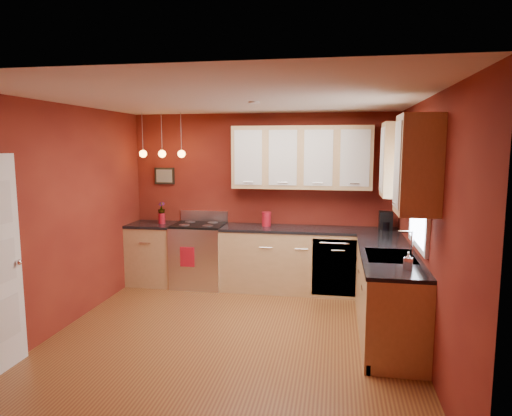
% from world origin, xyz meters
% --- Properties ---
extents(floor, '(4.20, 4.20, 0.00)m').
position_xyz_m(floor, '(0.00, 0.00, 0.00)').
color(floor, brown).
rests_on(floor, ground).
extents(ceiling, '(4.00, 4.20, 0.02)m').
position_xyz_m(ceiling, '(0.00, 0.00, 2.60)').
color(ceiling, beige).
rests_on(ceiling, wall_back).
extents(wall_back, '(4.00, 0.02, 2.60)m').
position_xyz_m(wall_back, '(0.00, 2.10, 1.30)').
color(wall_back, maroon).
rests_on(wall_back, floor).
extents(wall_front, '(4.00, 0.02, 2.60)m').
position_xyz_m(wall_front, '(0.00, -2.10, 1.30)').
color(wall_front, maroon).
rests_on(wall_front, floor).
extents(wall_left, '(0.02, 4.20, 2.60)m').
position_xyz_m(wall_left, '(-2.00, 0.00, 1.30)').
color(wall_left, maroon).
rests_on(wall_left, floor).
extents(wall_right, '(0.02, 4.20, 2.60)m').
position_xyz_m(wall_right, '(2.00, 0.00, 1.30)').
color(wall_right, maroon).
rests_on(wall_right, floor).
extents(base_cabinets_back_left, '(0.70, 0.60, 0.90)m').
position_xyz_m(base_cabinets_back_left, '(-1.65, 1.80, 0.45)').
color(base_cabinets_back_left, tan).
rests_on(base_cabinets_back_left, floor).
extents(base_cabinets_back_right, '(2.54, 0.60, 0.90)m').
position_xyz_m(base_cabinets_back_right, '(0.73, 1.80, 0.45)').
color(base_cabinets_back_right, tan).
rests_on(base_cabinets_back_right, floor).
extents(base_cabinets_right, '(0.60, 2.10, 0.90)m').
position_xyz_m(base_cabinets_right, '(1.70, 0.45, 0.45)').
color(base_cabinets_right, tan).
rests_on(base_cabinets_right, floor).
extents(counter_back_left, '(0.70, 0.62, 0.04)m').
position_xyz_m(counter_back_left, '(-1.65, 1.80, 0.92)').
color(counter_back_left, black).
rests_on(counter_back_left, base_cabinets_back_left).
extents(counter_back_right, '(2.54, 0.62, 0.04)m').
position_xyz_m(counter_back_right, '(0.73, 1.80, 0.92)').
color(counter_back_right, black).
rests_on(counter_back_right, base_cabinets_back_right).
extents(counter_right, '(0.62, 2.10, 0.04)m').
position_xyz_m(counter_right, '(1.70, 0.45, 0.92)').
color(counter_right, black).
rests_on(counter_right, base_cabinets_right).
extents(gas_range, '(0.76, 0.64, 1.11)m').
position_xyz_m(gas_range, '(-0.92, 1.80, 0.48)').
color(gas_range, silver).
rests_on(gas_range, floor).
extents(dishwasher_front, '(0.60, 0.02, 0.80)m').
position_xyz_m(dishwasher_front, '(1.10, 1.51, 0.45)').
color(dishwasher_front, silver).
rests_on(dishwasher_front, base_cabinets_back_right).
extents(sink, '(0.50, 0.70, 0.33)m').
position_xyz_m(sink, '(1.70, 0.30, 0.92)').
color(sink, '#949499').
rests_on(sink, counter_right).
extents(window, '(0.06, 1.02, 1.22)m').
position_xyz_m(window, '(1.97, 0.30, 1.69)').
color(window, white).
rests_on(window, wall_right).
extents(upper_cabinets_back, '(2.00, 0.35, 0.90)m').
position_xyz_m(upper_cabinets_back, '(0.60, 1.93, 1.95)').
color(upper_cabinets_back, tan).
rests_on(upper_cabinets_back, wall_back).
extents(upper_cabinets_right, '(0.35, 1.95, 0.90)m').
position_xyz_m(upper_cabinets_right, '(1.82, 0.32, 1.95)').
color(upper_cabinets_right, tan).
rests_on(upper_cabinets_right, wall_right).
extents(wall_picture, '(0.32, 0.03, 0.26)m').
position_xyz_m(wall_picture, '(-1.55, 2.08, 1.65)').
color(wall_picture, black).
rests_on(wall_picture, wall_back).
extents(pendant_lights, '(0.71, 0.11, 0.66)m').
position_xyz_m(pendant_lights, '(-1.45, 1.75, 2.01)').
color(pendant_lights, '#949499').
rests_on(pendant_lights, ceiling).
extents(red_canister, '(0.14, 0.14, 0.21)m').
position_xyz_m(red_canister, '(0.10, 1.87, 1.05)').
color(red_canister, '#A4111F').
rests_on(red_canister, counter_back_right).
extents(red_vase, '(0.10, 0.10, 0.16)m').
position_xyz_m(red_vase, '(-1.50, 1.80, 1.02)').
color(red_vase, '#A4111F').
rests_on(red_vase, counter_back_left).
extents(flowers, '(0.11, 0.11, 0.19)m').
position_xyz_m(flowers, '(-1.50, 1.80, 1.18)').
color(flowers, '#A4111F').
rests_on(flowers, red_vase).
extents(coffee_maker, '(0.18, 0.18, 0.26)m').
position_xyz_m(coffee_maker, '(1.80, 1.86, 1.06)').
color(coffee_maker, black).
rests_on(coffee_maker, counter_back_right).
extents(soap_pump, '(0.10, 0.10, 0.17)m').
position_xyz_m(soap_pump, '(1.80, -0.25, 1.03)').
color(soap_pump, white).
rests_on(soap_pump, counter_right).
extents(dish_towel, '(0.21, 0.01, 0.29)m').
position_xyz_m(dish_towel, '(-1.00, 1.47, 0.52)').
color(dish_towel, '#A4111F').
rests_on(dish_towel, gas_range).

